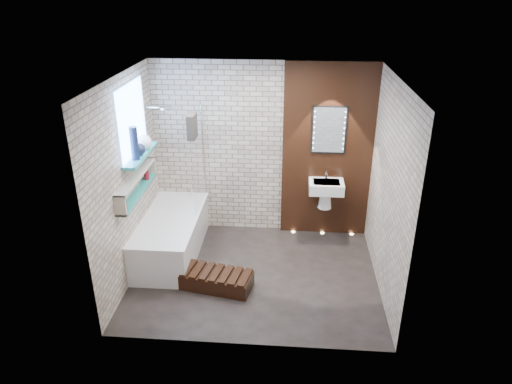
# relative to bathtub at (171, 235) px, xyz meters

# --- Properties ---
(ground) EXTENTS (3.20, 3.20, 0.00)m
(ground) POSITION_rel_bathtub_xyz_m (1.22, -0.45, -0.29)
(ground) COLOR black
(ground) RESTS_ON ground
(room_shell) EXTENTS (3.24, 3.20, 2.60)m
(room_shell) POSITION_rel_bathtub_xyz_m (1.22, -0.45, 1.01)
(room_shell) COLOR gray
(room_shell) RESTS_ON ground
(walnut_panel) EXTENTS (1.30, 0.06, 2.60)m
(walnut_panel) POSITION_rel_bathtub_xyz_m (2.17, 0.82, 1.01)
(walnut_panel) COLOR black
(walnut_panel) RESTS_ON ground
(clerestory_window) EXTENTS (0.18, 1.00, 0.94)m
(clerestory_window) POSITION_rel_bathtub_xyz_m (-0.34, -0.10, 1.61)
(clerestory_window) COLOR #7FADE0
(clerestory_window) RESTS_ON room_shell
(display_niche) EXTENTS (0.14, 1.30, 0.26)m
(display_niche) POSITION_rel_bathtub_xyz_m (-0.31, -0.30, 0.91)
(display_niche) COLOR teal
(display_niche) RESTS_ON room_shell
(bathtub) EXTENTS (0.79, 1.74, 0.70)m
(bathtub) POSITION_rel_bathtub_xyz_m (0.00, 0.00, 0.00)
(bathtub) COLOR white
(bathtub) RESTS_ON ground
(bath_screen) EXTENTS (0.01, 0.78, 1.40)m
(bath_screen) POSITION_rel_bathtub_xyz_m (0.35, 0.44, 0.99)
(bath_screen) COLOR white
(bath_screen) RESTS_ON bathtub
(towel) EXTENTS (0.10, 0.25, 0.32)m
(towel) POSITION_rel_bathtub_xyz_m (0.35, 0.15, 1.56)
(towel) COLOR #292420
(towel) RESTS_ON bath_screen
(shower_head) EXTENTS (0.18, 0.18, 0.02)m
(shower_head) POSITION_rel_bathtub_xyz_m (-0.08, 0.50, 1.71)
(shower_head) COLOR silver
(shower_head) RESTS_ON room_shell
(washbasin) EXTENTS (0.50, 0.36, 0.58)m
(washbasin) POSITION_rel_bathtub_xyz_m (2.17, 0.62, 0.50)
(washbasin) COLOR white
(washbasin) RESTS_ON walnut_panel
(led_mirror) EXTENTS (0.50, 0.02, 0.70)m
(led_mirror) POSITION_rel_bathtub_xyz_m (2.17, 0.78, 1.36)
(led_mirror) COLOR black
(led_mirror) RESTS_ON walnut_panel
(walnut_step) EXTENTS (0.95, 0.56, 0.20)m
(walnut_step) POSITION_rel_bathtub_xyz_m (0.76, -0.75, -0.19)
(walnut_step) COLOR black
(walnut_step) RESTS_ON ground
(niche_bottles) EXTENTS (0.07, 0.96, 0.17)m
(niche_bottles) POSITION_rel_bathtub_xyz_m (-0.31, -0.14, 0.88)
(niche_bottles) COLOR maroon
(niche_bottles) RESTS_ON display_niche
(sill_vases) EXTENTS (0.20, 0.52, 0.42)m
(sill_vases) POSITION_rel_bathtub_xyz_m (-0.28, -0.09, 1.38)
(sill_vases) COLOR #141D39
(sill_vases) RESTS_ON clerestory_window
(floor_uplights) EXTENTS (0.96, 0.06, 0.01)m
(floor_uplights) POSITION_rel_bathtub_xyz_m (2.17, 0.75, -0.29)
(floor_uplights) COLOR #FFD899
(floor_uplights) RESTS_ON ground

